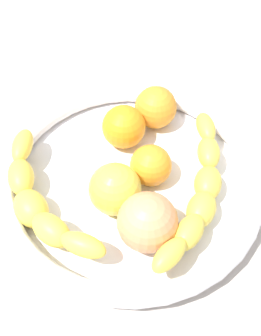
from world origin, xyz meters
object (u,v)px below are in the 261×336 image
(fruit_bowl, at_px, (130,180))
(banana_draped_left, at_px, (200,191))
(banana_draped_right, at_px, (38,201))
(orange_mid_left, at_px, (156,107))
(orange_mid_right, at_px, (124,127))
(apple_yellow, at_px, (115,189))
(peach_blush, at_px, (147,222))
(orange_front, at_px, (151,166))

(fruit_bowl, relative_size, banana_draped_left, 1.58)
(fruit_bowl, xyz_separation_m, banana_draped_right, (0.12, 0.02, 0.02))
(orange_mid_left, height_order, orange_mid_right, same)
(banana_draped_right, xyz_separation_m, apple_yellow, (-0.09, 0.01, 0.01))
(peach_blush, bearing_deg, orange_mid_left, -108.45)
(orange_mid_right, xyz_separation_m, peach_blush, (0.01, 0.16, 0.00))
(orange_front, distance_m, orange_mid_right, 0.08)
(peach_blush, bearing_deg, banana_draped_right, -27.68)
(fruit_bowl, relative_size, orange_mid_left, 5.67)
(banana_draped_left, relative_size, orange_mid_left, 3.58)
(banana_draped_right, distance_m, apple_yellow, 0.09)
(orange_front, bearing_deg, orange_mid_right, -75.20)
(banana_draped_right, bearing_deg, orange_front, -172.08)
(banana_draped_right, bearing_deg, orange_mid_left, -146.09)
(banana_draped_left, bearing_deg, peach_blush, 21.78)
(apple_yellow, bearing_deg, fruit_bowl, -131.79)
(banana_draped_left, bearing_deg, orange_mid_left, -85.00)
(banana_draped_right, distance_m, orange_mid_right, 0.16)
(banana_draped_right, relative_size, apple_yellow, 3.32)
(orange_front, distance_m, apple_yellow, 0.06)
(orange_front, relative_size, peach_blush, 0.77)
(banana_draped_left, relative_size, peach_blush, 3.10)
(banana_draped_right, height_order, peach_blush, peach_blush)
(orange_front, bearing_deg, peach_blush, 71.63)
(orange_front, height_order, apple_yellow, apple_yellow)
(orange_mid_right, height_order, apple_yellow, apple_yellow)
(orange_front, height_order, peach_blush, peach_blush)
(banana_draped_right, distance_m, orange_mid_left, 0.22)
(orange_front, bearing_deg, orange_mid_left, -108.52)
(banana_draped_right, relative_size, peach_blush, 3.07)
(orange_front, relative_size, orange_mid_left, 0.90)
(orange_mid_right, bearing_deg, fruit_bowl, 84.22)
(orange_mid_left, xyz_separation_m, apple_yellow, (0.09, 0.13, 0.00))
(fruit_bowl, distance_m, orange_mid_left, 0.12)
(apple_yellow, bearing_deg, banana_draped_left, 165.93)
(fruit_bowl, bearing_deg, apple_yellow, 48.21)
(banana_draped_left, xyz_separation_m, peach_blush, (0.08, 0.03, 0.01))
(fruit_bowl, xyz_separation_m, orange_mid_right, (-0.01, -0.07, 0.03))
(banana_draped_left, xyz_separation_m, orange_front, (0.05, -0.05, -0.00))
(banana_draped_right, relative_size, orange_front, 3.96)
(banana_draped_right, height_order, orange_mid_left, orange_mid_left)
(fruit_bowl, xyz_separation_m, banana_draped_left, (-0.07, 0.05, 0.03))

